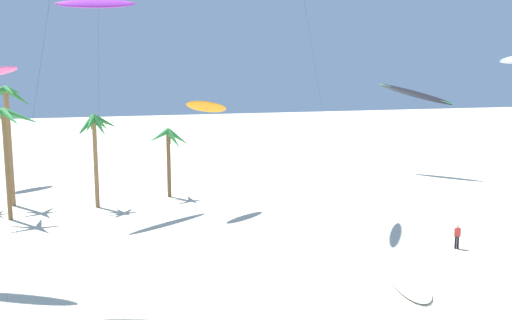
# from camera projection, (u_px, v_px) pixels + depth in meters

# --- Properties ---
(palm_tree_1) EXTENTS (4.16, 4.47, 10.32)m
(palm_tree_1) POSITION_uv_depth(u_px,v_px,m) (7.00, 111.00, 47.16)
(palm_tree_1) COLOR olive
(palm_tree_1) RESTS_ON ground
(palm_tree_2) EXTENTS (5.13, 5.27, 8.75)m
(palm_tree_2) POSITION_uv_depth(u_px,v_px,m) (4.00, 127.00, 42.58)
(palm_tree_2) COLOR brown
(palm_tree_2) RESTS_ON ground
(palm_tree_3) EXTENTS (3.64, 3.74, 7.98)m
(palm_tree_3) POSITION_uv_depth(u_px,v_px,m) (95.00, 131.00, 46.76)
(palm_tree_3) COLOR olive
(palm_tree_3) RESTS_ON ground
(palm_tree_4) EXTENTS (3.96, 3.78, 6.42)m
(palm_tree_4) POSITION_uv_depth(u_px,v_px,m) (168.00, 142.00, 51.02)
(palm_tree_4) COLOR brown
(palm_tree_4) RESTS_ON ground
(flying_kite_1) EXTENTS (6.07, 13.22, 10.43)m
(flying_kite_1) POSITION_uv_depth(u_px,v_px,m) (415.00, 94.00, 62.51)
(flying_kite_1) COLOR black
(flying_kite_1) RESTS_ON ground
(flying_kite_9) EXTENTS (7.30, 7.24, 17.77)m
(flying_kite_9) POSITION_uv_depth(u_px,v_px,m) (98.00, 4.00, 44.86)
(flying_kite_9) COLOR purple
(flying_kite_9) RESTS_ON ground
(flying_kite_10) EXTENTS (4.98, 6.89, 9.46)m
(flying_kite_10) POSITION_uv_depth(u_px,v_px,m) (207.00, 107.00, 45.51)
(flying_kite_10) COLOR orange
(flying_kite_10) RESTS_ON ground
(grounded_kite_1) EXTENTS (3.61, 6.09, 0.26)m
(grounded_kite_1) POSITION_uv_depth(u_px,v_px,m) (408.00, 282.00, 30.25)
(grounded_kite_1) COLOR white
(grounded_kite_1) RESTS_ON ground
(person_foreground_walker) EXTENTS (0.50, 0.26, 1.64)m
(person_foreground_walker) POSITION_uv_depth(u_px,v_px,m) (457.00, 235.00, 36.31)
(person_foreground_walker) COLOR black
(person_foreground_walker) RESTS_ON ground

